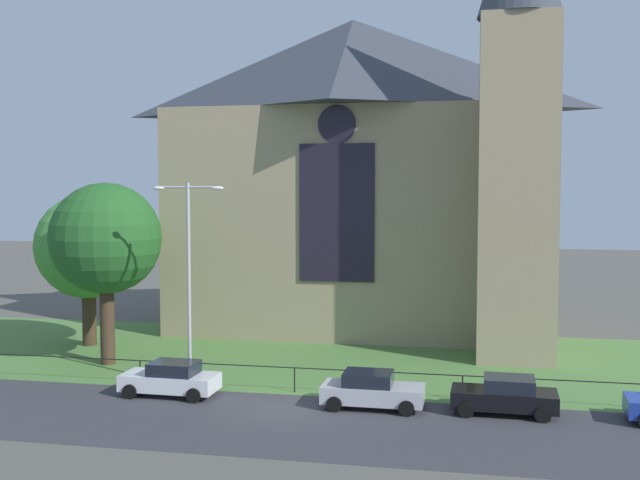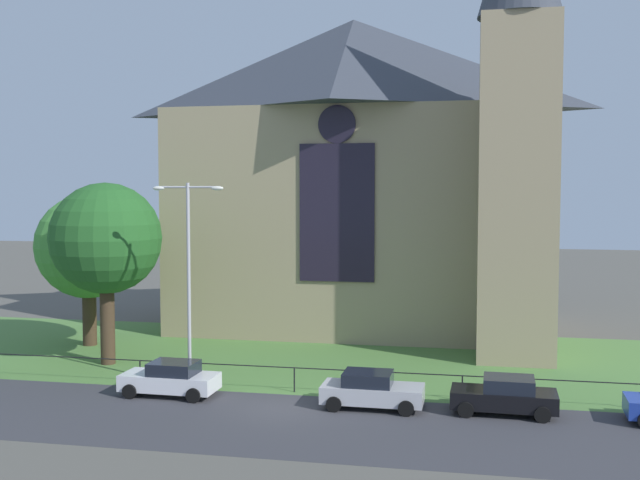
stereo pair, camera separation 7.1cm
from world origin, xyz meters
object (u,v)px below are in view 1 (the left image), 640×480
streetlamp_near (189,260)px  parked_car_black (505,396)px  church_building (363,170)px  tree_left_far (88,247)px  parked_car_silver (372,390)px  parked_car_white (171,379)px  tree_left_near (106,239)px

streetlamp_near → parked_car_black: streetlamp_near is taller
church_building → tree_left_far: (-14.84, -8.49, -4.54)m
parked_car_silver → parked_car_black: same height
streetlamp_near → parked_car_black: size_ratio=2.20×
tree_left_far → parked_car_black: 25.46m
church_building → parked_car_black: 21.82m
church_building → parked_car_black: bearing=-64.9°
tree_left_far → streetlamp_near: 12.06m
parked_car_white → parked_car_silver: bearing=-179.7°
parked_car_black → tree_left_near: bearing=-12.7°
tree_left_far → streetlamp_near: (9.16, -7.83, 0.12)m
streetlamp_near → parked_car_white: 5.34m
tree_left_near → streetlamp_near: tree_left_near is taller
church_building → parked_car_silver: size_ratio=6.17×
tree_left_near → parked_car_black: bearing=-14.3°
tree_left_near → parked_car_silver: (14.50, -5.28, -5.75)m
church_building → parked_car_silver: (2.94, -17.99, -9.53)m
tree_left_near → tree_left_far: (-3.28, 4.23, -0.76)m
streetlamp_near → parked_car_silver: (8.61, -1.67, -5.11)m
church_building → streetlamp_near: size_ratio=2.78×
streetlamp_near → parked_car_white: streetlamp_near is taller
parked_car_silver → parked_car_black: size_ratio=0.99×
tree_left_near → parked_car_black: tree_left_near is taller
parked_car_white → parked_car_black: size_ratio=1.00×
streetlamp_near → church_building: bearing=70.8°
tree_left_near → tree_left_far: bearing=127.8°
tree_left_far → streetlamp_near: bearing=-40.5°
parked_car_black → parked_car_silver: bearing=3.9°
parked_car_white → parked_car_silver: 8.92m
church_building → tree_left_near: 17.59m
tree_left_far → parked_car_black: tree_left_far is taller
parked_car_silver → streetlamp_near: bearing=169.4°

